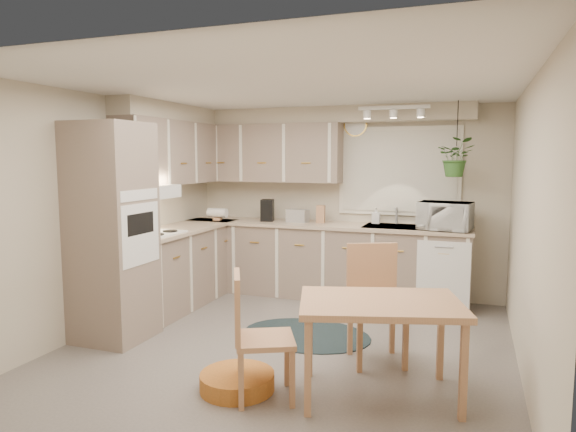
{
  "coord_description": "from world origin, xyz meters",
  "views": [
    {
      "loc": [
        1.58,
        -4.39,
        1.77
      ],
      "look_at": [
        -0.21,
        0.55,
        1.17
      ],
      "focal_mm": 32.0,
      "sensor_mm": 36.0,
      "label": 1
    }
  ],
  "objects_px": {
    "chair_left": "(265,336)",
    "braided_rug": "(306,335)",
    "dining_table": "(379,349)",
    "pet_bed": "(237,381)",
    "microwave": "(445,213)",
    "chair_back": "(377,305)"
  },
  "relations": [
    {
      "from": "chair_back",
      "to": "pet_bed",
      "type": "bearing_deg",
      "value": 20.18
    },
    {
      "from": "chair_back",
      "to": "chair_left",
      "type": "bearing_deg",
      "value": 30.33
    },
    {
      "from": "chair_back",
      "to": "microwave",
      "type": "relative_size",
      "value": 1.73
    },
    {
      "from": "chair_left",
      "to": "braided_rug",
      "type": "relative_size",
      "value": 0.72
    },
    {
      "from": "chair_back",
      "to": "pet_bed",
      "type": "xyz_separation_m",
      "value": [
        -0.9,
        -0.9,
        -0.44
      ]
    },
    {
      "from": "chair_left",
      "to": "microwave",
      "type": "distance_m",
      "value": 3.03
    },
    {
      "from": "dining_table",
      "to": "pet_bed",
      "type": "relative_size",
      "value": 2.03
    },
    {
      "from": "dining_table",
      "to": "chair_back",
      "type": "bearing_deg",
      "value": 101.65
    },
    {
      "from": "dining_table",
      "to": "pet_bed",
      "type": "bearing_deg",
      "value": -165.7
    },
    {
      "from": "microwave",
      "to": "chair_left",
      "type": "bearing_deg",
      "value": -103.27
    },
    {
      "from": "braided_rug",
      "to": "microwave",
      "type": "distance_m",
      "value": 2.16
    },
    {
      "from": "dining_table",
      "to": "pet_bed",
      "type": "distance_m",
      "value": 1.11
    },
    {
      "from": "chair_left",
      "to": "braided_rug",
      "type": "height_order",
      "value": "chair_left"
    },
    {
      "from": "dining_table",
      "to": "chair_back",
      "type": "distance_m",
      "value": 0.66
    },
    {
      "from": "dining_table",
      "to": "chair_back",
      "type": "xyz_separation_m",
      "value": [
        -0.13,
        0.64,
        0.14
      ]
    },
    {
      "from": "dining_table",
      "to": "braided_rug",
      "type": "distance_m",
      "value": 1.45
    },
    {
      "from": "chair_back",
      "to": "microwave",
      "type": "distance_m",
      "value": 1.96
    },
    {
      "from": "chair_back",
      "to": "braided_rug",
      "type": "relative_size",
      "value": 0.77
    },
    {
      "from": "dining_table",
      "to": "chair_back",
      "type": "relative_size",
      "value": 1.15
    },
    {
      "from": "chair_left",
      "to": "pet_bed",
      "type": "bearing_deg",
      "value": -124.93
    },
    {
      "from": "chair_back",
      "to": "pet_bed",
      "type": "relative_size",
      "value": 1.77
    },
    {
      "from": "chair_back",
      "to": "microwave",
      "type": "xyz_separation_m",
      "value": [
        0.45,
        1.8,
        0.63
      ]
    }
  ]
}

